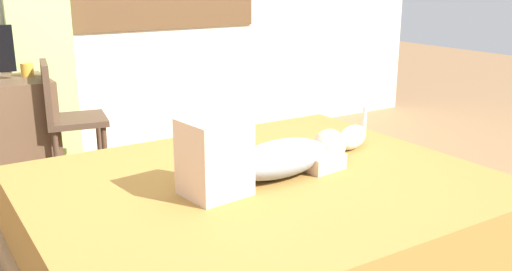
{
  "coord_description": "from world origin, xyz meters",
  "views": [
    {
      "loc": [
        -1.34,
        -1.98,
        1.39
      ],
      "look_at": [
        0.13,
        0.32,
        0.62
      ],
      "focal_mm": 39.65,
      "sensor_mm": 36.0,
      "label": 1
    }
  ],
  "objects_px": {
    "person_lying": "(264,157)",
    "cat": "(351,138)",
    "bed": "(261,225)",
    "chair_by_desk": "(65,114)",
    "cup": "(27,70)"
  },
  "relations": [
    {
      "from": "person_lying",
      "to": "cat",
      "type": "xyz_separation_m",
      "value": [
        0.66,
        0.15,
        -0.05
      ]
    },
    {
      "from": "bed",
      "to": "cat",
      "type": "distance_m",
      "value": 0.75
    },
    {
      "from": "person_lying",
      "to": "cat",
      "type": "bearing_deg",
      "value": 12.64
    },
    {
      "from": "person_lying",
      "to": "cup",
      "type": "height_order",
      "value": "cup"
    },
    {
      "from": "bed",
      "to": "chair_by_desk",
      "type": "height_order",
      "value": "chair_by_desk"
    },
    {
      "from": "cup",
      "to": "chair_by_desk",
      "type": "xyz_separation_m",
      "value": [
        0.16,
        -0.25,
        -0.28
      ]
    },
    {
      "from": "cat",
      "to": "cup",
      "type": "height_order",
      "value": "cup"
    },
    {
      "from": "cat",
      "to": "bed",
      "type": "bearing_deg",
      "value": -169.07
    },
    {
      "from": "person_lying",
      "to": "bed",
      "type": "bearing_deg",
      "value": 107.42
    },
    {
      "from": "bed",
      "to": "chair_by_desk",
      "type": "bearing_deg",
      "value": 106.45
    },
    {
      "from": "chair_by_desk",
      "to": "cat",
      "type": "bearing_deg",
      "value": -52.6
    },
    {
      "from": "person_lying",
      "to": "cup",
      "type": "relative_size",
      "value": 10.73
    },
    {
      "from": "person_lying",
      "to": "cat",
      "type": "relative_size",
      "value": 2.78
    },
    {
      "from": "bed",
      "to": "chair_by_desk",
      "type": "xyz_separation_m",
      "value": [
        -0.48,
        1.64,
        0.28
      ]
    },
    {
      "from": "cat",
      "to": "chair_by_desk",
      "type": "height_order",
      "value": "chair_by_desk"
    }
  ]
}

